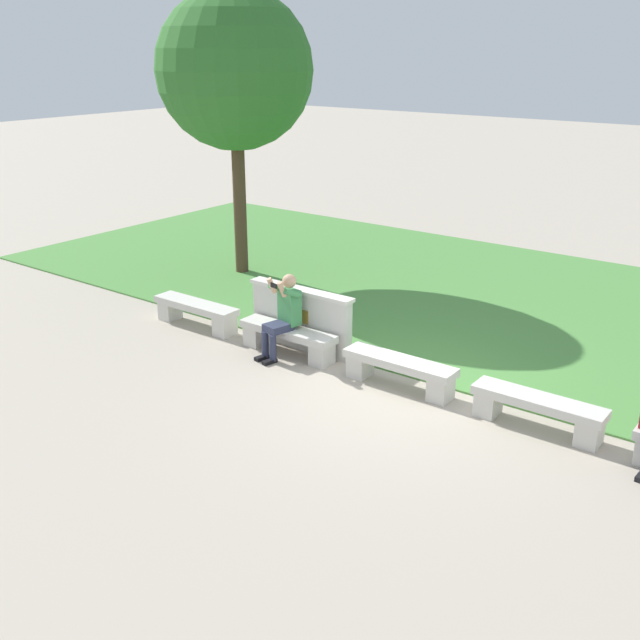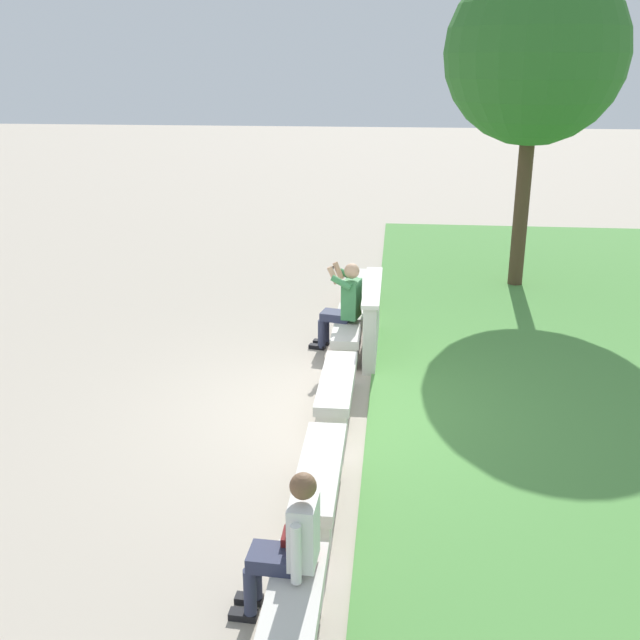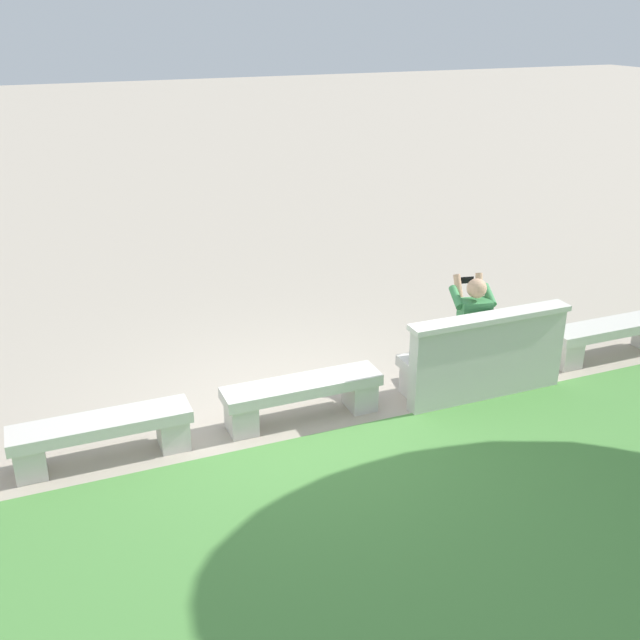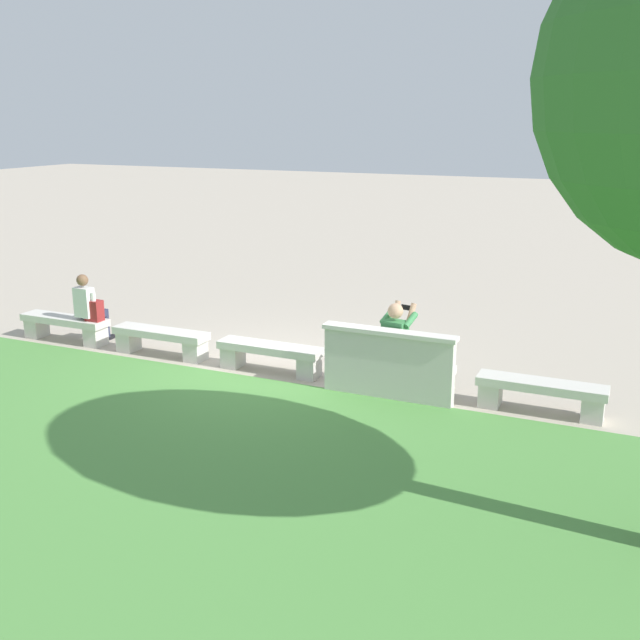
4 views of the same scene
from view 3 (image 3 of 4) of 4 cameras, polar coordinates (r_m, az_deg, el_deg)
The scene contains 7 objects.
ground_plane at distance 8.04m, azimuth -1.34°, elevation -7.53°, with size 80.00×80.00×0.00m, color #B2A593.
bench_main at distance 9.95m, azimuth 21.26°, elevation -1.06°, with size 1.70×0.40×0.45m.
bench_near at distance 8.74m, azimuth 11.30°, elevation -3.17°, with size 1.70×0.40×0.45m.
bench_mid at distance 7.89m, azimuth -1.36°, elevation -5.70°, with size 1.70×0.40×0.45m.
bench_far at distance 7.52m, azimuth -16.27°, elevation -8.28°, with size 1.70×0.40×0.45m.
backrest_wall_with_plaque at distance 8.40m, azimuth 12.67°, elevation -2.73°, with size 1.93×0.24×1.01m.
person_photographer at distance 8.63m, azimuth 11.33°, elevation -0.31°, with size 0.52×0.77×1.32m.
Camera 3 is at (2.44, 6.49, 4.06)m, focal length 42.00 mm.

